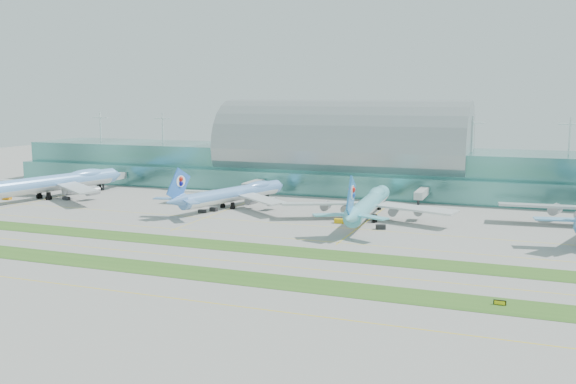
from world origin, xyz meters
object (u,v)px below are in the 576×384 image
at_px(terminal, 342,160).
at_px(taxiway_sign_east, 500,303).
at_px(airliner_c, 369,203).
at_px(airliner_b, 234,193).
at_px(airliner_a, 53,182).

height_order(terminal, taxiway_sign_east, terminal).
xyz_separation_m(terminal, airliner_c, (30.64, -71.40, -8.01)).
distance_m(airliner_b, taxiway_sign_east, 141.30).
height_order(airliner_b, airliner_c, airliner_c).
height_order(airliner_a, airliner_b, airliner_a).
height_order(airliner_c, taxiway_sign_east, airliner_c).
relative_size(airliner_a, taxiway_sign_east, 30.78).
distance_m(terminal, airliner_b, 70.07).
bearing_deg(airliner_a, taxiway_sign_east, -11.16).
xyz_separation_m(terminal, taxiway_sign_east, (79.96, -156.14, -13.67)).
bearing_deg(airliner_b, taxiway_sign_east, -24.16).
xyz_separation_m(airliner_b, airliner_c, (57.73, -7.32, 0.39)).
relative_size(terminal, airliner_b, 5.06).
distance_m(airliner_a, taxiway_sign_east, 211.19).
bearing_deg(airliner_a, airliner_c, 12.41).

